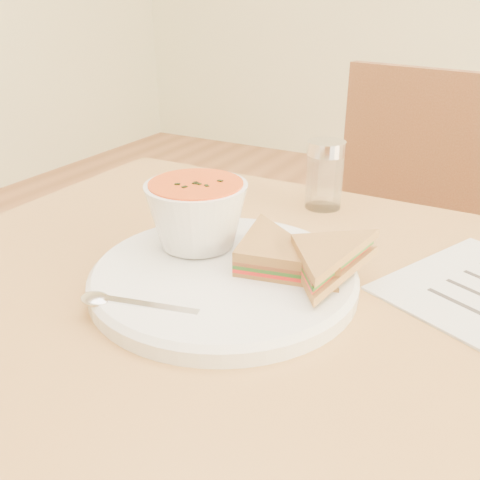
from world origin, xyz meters
The scene contains 7 objects.
chair_far centered at (-0.06, 0.55, 0.45)m, with size 0.40×0.40×0.91m, color brown, non-canonical shape.
plate centered at (-0.10, -0.01, 0.76)m, with size 0.30×0.30×0.02m, color white, non-canonical shape.
soup_bowl centered at (-0.15, 0.02, 0.81)m, with size 0.12×0.12×0.08m, color white, non-canonical shape.
sandwich_half_a centered at (-0.08, -0.03, 0.78)m, with size 0.12×0.12×0.04m, color #AB6D3C, non-canonical shape.
sandwich_half_b centered at (-0.04, 0.03, 0.79)m, with size 0.10×0.10×0.03m, color #AB6D3C, non-canonical shape.
spoon centered at (-0.13, -0.12, 0.77)m, with size 0.17×0.03×0.01m, color silver, non-canonical shape.
condiment_shaker centered at (-0.09, 0.27, 0.80)m, with size 0.06×0.06×0.10m, color silver, non-canonical shape.
Camera 1 is at (0.18, -0.47, 1.05)m, focal length 40.00 mm.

